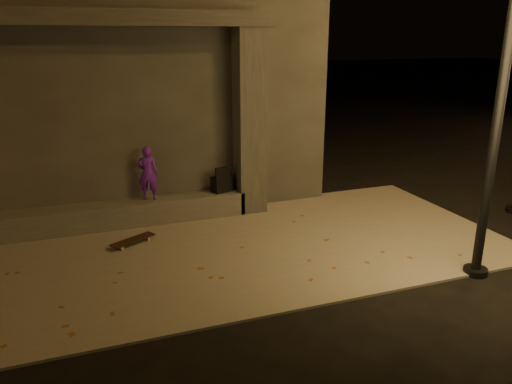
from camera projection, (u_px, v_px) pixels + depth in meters
name	position (u px, v px, depth m)	size (l,w,h in m)	color
ground	(223.00, 318.00, 6.45)	(120.00, 120.00, 0.00)	black
sidewalk	(188.00, 255.00, 8.23)	(11.00, 4.40, 0.04)	slate
building	(95.00, 76.00, 11.14)	(9.00, 5.10, 5.22)	#363431
ledge	(87.00, 218.00, 9.23)	(6.00, 0.55, 0.45)	#4C4A45
column	(249.00, 123.00, 9.81)	(0.55, 0.55, 3.60)	#363431
canopy	(127.00, 17.00, 8.55)	(5.00, 0.70, 0.28)	#363431
skateboarder	(148.00, 173.00, 9.39)	(0.38, 0.25, 1.03)	#52189E
backpack	(221.00, 183.00, 9.96)	(0.43, 0.34, 0.53)	black
skateboard	(133.00, 240.00, 8.60)	(0.82, 0.58, 0.09)	black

